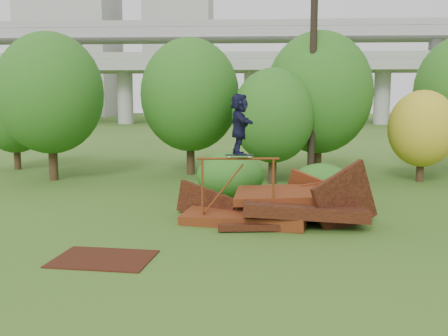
{
  "coord_description": "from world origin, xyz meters",
  "views": [
    {
      "loc": [
        -0.12,
        -10.75,
        3.34
      ],
      "look_at": [
        -0.8,
        2.0,
        1.6
      ],
      "focal_mm": 40.0,
      "sensor_mm": 36.0,
      "label": 1
    }
  ],
  "objects_px": {
    "skater": "(239,124)",
    "flat_plate": "(103,259)",
    "utility_pole": "(313,62)",
    "scrap_pile": "(277,208)"
  },
  "relations": [
    {
      "from": "skater",
      "to": "flat_plate",
      "type": "relative_size",
      "value": 0.79
    },
    {
      "from": "skater",
      "to": "flat_plate",
      "type": "height_order",
      "value": "skater"
    },
    {
      "from": "flat_plate",
      "to": "skater",
      "type": "bearing_deg",
      "value": 47.78
    },
    {
      "from": "utility_pole",
      "to": "flat_plate",
      "type": "bearing_deg",
      "value": -118.99
    },
    {
      "from": "scrap_pile",
      "to": "flat_plate",
      "type": "bearing_deg",
      "value": -137.42
    },
    {
      "from": "skater",
      "to": "utility_pole",
      "type": "height_order",
      "value": "utility_pole"
    },
    {
      "from": "skater",
      "to": "utility_pole",
      "type": "distance_m",
      "value": 7.66
    },
    {
      "from": "scrap_pile",
      "to": "skater",
      "type": "distance_m",
      "value": 2.59
    },
    {
      "from": "skater",
      "to": "flat_plate",
      "type": "xyz_separation_m",
      "value": [
        -2.79,
        -3.08,
        -2.7
      ]
    },
    {
      "from": "flat_plate",
      "to": "utility_pole",
      "type": "relative_size",
      "value": 0.21
    }
  ]
}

